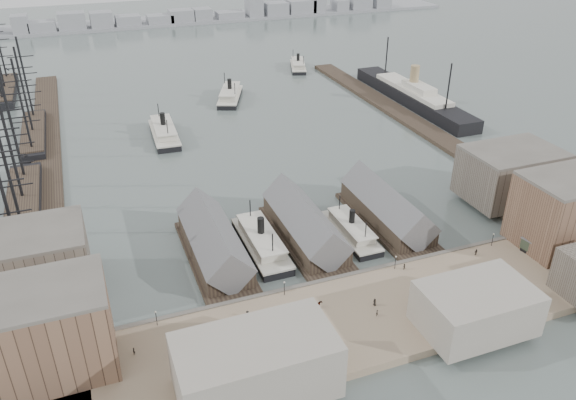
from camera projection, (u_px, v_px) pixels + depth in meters
name	position (u px, v px, depth m)	size (l,w,h in m)	color
ground	(329.00, 272.00, 144.72)	(900.00, 900.00, 0.00)	#4E5A57
quay	(366.00, 317.00, 127.82)	(180.00, 30.00, 2.00)	gray
seawall	(338.00, 280.00, 139.90)	(180.00, 1.20, 2.30)	#59544C
west_wharf	(47.00, 159.00, 205.22)	(10.00, 220.00, 1.60)	#2D231C
east_wharf	(407.00, 118.00, 242.57)	(10.00, 180.00, 1.60)	#2D231C
ferry_shed_west	(214.00, 243.00, 148.24)	(14.00, 42.00, 12.60)	#2D231C
ferry_shed_center	(305.00, 225.00, 156.36)	(14.00, 42.00, 12.60)	#2D231C
ferry_shed_east	(387.00, 209.00, 164.47)	(14.00, 42.00, 12.60)	#2D231C
warehouse_west_front	(26.00, 336.00, 107.76)	(32.00, 18.00, 18.00)	brown
warehouse_west_back	(31.00, 261.00, 133.35)	(26.00, 20.00, 14.00)	#60564C
warehouse_east_front	(574.00, 210.00, 149.96)	(30.00, 18.00, 19.00)	brown
warehouse_east_back	(510.00, 174.00, 173.71)	(28.00, 20.00, 15.00)	#60564C
street_bldg_center	(476.00, 308.00, 121.34)	(24.00, 16.00, 10.00)	gray
street_bldg_west	(256.00, 365.00, 105.25)	(30.00, 16.00, 12.00)	gray
lamp_post_far_w	(156.00, 316.00, 122.67)	(0.44, 0.44, 3.92)	black
lamp_post_near_w	(284.00, 286.00, 132.03)	(0.44, 0.44, 3.92)	black
lamp_post_near_e	(396.00, 260.00, 141.40)	(0.44, 0.44, 3.92)	black
lamp_post_far_e	(493.00, 237.00, 150.76)	(0.44, 0.44, 3.92)	black
far_shore	(140.00, 20.00, 416.55)	(500.00, 40.00, 15.72)	gray
ferry_docked_west	(261.00, 242.00, 152.90)	(8.87, 29.55, 10.55)	black
ferry_docked_east	(351.00, 230.00, 159.01)	(7.59, 25.30, 9.04)	black
ferry_open_near	(164.00, 132.00, 223.49)	(10.74, 31.61, 11.15)	black
ferry_open_mid	(230.00, 95.00, 265.37)	(19.75, 31.29, 10.75)	black
ferry_open_far	(298.00, 65.00, 312.88)	(15.24, 26.69, 9.13)	black
sailing_ship_near	(23.00, 212.00, 166.35)	(9.84, 67.75, 40.43)	black
sailing_ship_mid	(33.00, 133.00, 222.18)	(8.92, 51.53, 36.67)	black
sailing_ship_far	(5.00, 89.00, 272.11)	(9.29, 51.61, 38.19)	black
ocean_steamer	(413.00, 95.00, 260.85)	(12.07, 88.21, 17.64)	black
tram	(541.00, 252.00, 145.86)	(4.74, 11.54, 3.99)	black
horse_cart_left	(201.00, 338.00, 119.01)	(4.85, 2.20, 1.71)	black
horse_cart_center	(315.00, 305.00, 128.66)	(5.07, 2.22, 1.73)	black
horse_cart_right	(435.00, 289.00, 134.21)	(4.77, 2.48, 1.54)	black
pedestrian_0	(134.00, 351.00, 115.67)	(0.62, 0.46, 1.71)	black
pedestrian_1	(211.00, 355.00, 114.71)	(0.78, 0.61, 1.61)	black
pedestrian_2	(248.00, 314.00, 125.81)	(1.17, 0.67, 1.81)	black
pedestrian_3	(312.00, 328.00, 121.94)	(0.97, 0.40, 1.65)	black
pedestrian_4	(375.00, 302.00, 129.57)	(0.89, 0.58, 1.83)	black
pedestrian_5	(377.00, 313.00, 126.37)	(0.58, 0.42, 1.59)	black
pedestrian_6	(404.00, 267.00, 142.12)	(0.79, 0.61, 1.62)	black
pedestrian_7	(465.00, 301.00, 130.12)	(1.06, 0.61, 1.64)	black
pedestrian_8	(476.00, 252.00, 147.74)	(1.07, 0.44, 1.82)	black
pedestrian_9	(561.00, 264.00, 143.05)	(0.83, 0.54, 1.70)	black
pedestrian_10	(519.00, 286.00, 134.88)	(0.61, 0.44, 1.66)	black
pedestrian_11	(235.00, 343.00, 117.83)	(0.86, 0.56, 1.76)	black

